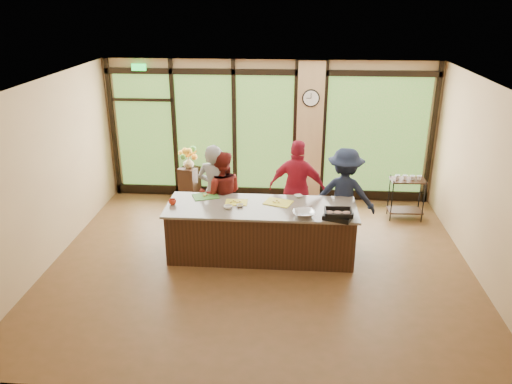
% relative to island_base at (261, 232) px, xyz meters
% --- Properties ---
extents(floor, '(7.00, 7.00, 0.00)m').
position_rel_island_base_xyz_m(floor, '(0.00, -0.30, -0.44)').
color(floor, brown).
rests_on(floor, ground).
extents(ceiling, '(7.00, 7.00, 0.00)m').
position_rel_island_base_xyz_m(ceiling, '(0.00, -0.30, 2.56)').
color(ceiling, silver).
rests_on(ceiling, back_wall).
extents(back_wall, '(7.00, 0.00, 7.00)m').
position_rel_island_base_xyz_m(back_wall, '(0.00, 2.70, 1.06)').
color(back_wall, tan).
rests_on(back_wall, floor).
extents(left_wall, '(0.00, 6.00, 6.00)m').
position_rel_island_base_xyz_m(left_wall, '(-3.50, -0.30, 1.06)').
color(left_wall, tan).
rests_on(left_wall, floor).
extents(right_wall, '(0.00, 6.00, 6.00)m').
position_rel_island_base_xyz_m(right_wall, '(3.50, -0.30, 1.06)').
color(right_wall, tan).
rests_on(right_wall, floor).
extents(window_wall, '(6.90, 0.12, 3.00)m').
position_rel_island_base_xyz_m(window_wall, '(0.16, 2.65, 0.95)').
color(window_wall, tan).
rests_on(window_wall, floor).
extents(island_base, '(3.10, 1.00, 0.88)m').
position_rel_island_base_xyz_m(island_base, '(0.00, 0.00, 0.00)').
color(island_base, black).
rests_on(island_base, floor).
extents(countertop, '(3.20, 1.10, 0.04)m').
position_rel_island_base_xyz_m(countertop, '(0.00, 0.00, 0.46)').
color(countertop, gray).
rests_on(countertop, island_base).
extents(wall_clock, '(0.36, 0.04, 0.36)m').
position_rel_island_base_xyz_m(wall_clock, '(0.85, 2.57, 1.81)').
color(wall_clock, black).
rests_on(wall_clock, window_wall).
extents(cook_left, '(0.75, 0.61, 1.78)m').
position_rel_island_base_xyz_m(cook_left, '(-0.89, 0.68, 0.45)').
color(cook_left, gray).
rests_on(cook_left, floor).
extents(cook_midleft, '(0.89, 0.74, 1.66)m').
position_rel_island_base_xyz_m(cook_midleft, '(-0.77, 0.68, 0.39)').
color(cook_midleft, maroon).
rests_on(cook_midleft, floor).
extents(cook_midright, '(1.15, 0.69, 1.83)m').
position_rel_island_base_xyz_m(cook_midright, '(0.61, 0.87, 0.47)').
color(cook_midright, maroon).
rests_on(cook_midright, floor).
extents(cook_right, '(1.22, 0.84, 1.74)m').
position_rel_island_base_xyz_m(cook_right, '(1.45, 0.74, 0.43)').
color(cook_right, '#161D31').
rests_on(cook_right, floor).
extents(roasting_pan, '(0.52, 0.46, 0.08)m').
position_rel_island_base_xyz_m(roasting_pan, '(1.25, -0.40, 0.52)').
color(roasting_pan, black).
rests_on(roasting_pan, countertop).
extents(mixing_bowl, '(0.39, 0.39, 0.08)m').
position_rel_island_base_xyz_m(mixing_bowl, '(0.71, -0.35, 0.52)').
color(mixing_bowl, silver).
rests_on(mixing_bowl, countertop).
extents(cutting_board_left, '(0.52, 0.46, 0.01)m').
position_rel_island_base_xyz_m(cutting_board_left, '(-1.00, 0.36, 0.49)').
color(cutting_board_left, '#408731').
rests_on(cutting_board_left, countertop).
extents(cutting_board_center, '(0.38, 0.29, 0.01)m').
position_rel_island_base_xyz_m(cutting_board_center, '(-0.43, 0.12, 0.49)').
color(cutting_board_center, gold).
rests_on(cutting_board_center, countertop).
extents(cutting_board_right, '(0.53, 0.47, 0.01)m').
position_rel_island_base_xyz_m(cutting_board_right, '(0.28, 0.17, 0.49)').
color(cutting_board_right, gold).
rests_on(cutting_board_right, countertop).
extents(prep_bowl_near, '(0.19, 0.19, 0.05)m').
position_rel_island_base_xyz_m(prep_bowl_near, '(-0.54, -0.12, 0.50)').
color(prep_bowl_near, silver).
rests_on(prep_bowl_near, countertop).
extents(prep_bowl_mid, '(0.16, 0.16, 0.04)m').
position_rel_island_base_xyz_m(prep_bowl_mid, '(-0.36, -0.04, 0.50)').
color(prep_bowl_mid, silver).
rests_on(prep_bowl_mid, countertop).
extents(prep_bowl_far, '(0.19, 0.19, 0.04)m').
position_rel_island_base_xyz_m(prep_bowl_far, '(0.62, 0.46, 0.50)').
color(prep_bowl_far, silver).
rests_on(prep_bowl_far, countertop).
extents(red_ramekin, '(0.14, 0.14, 0.10)m').
position_rel_island_base_xyz_m(red_ramekin, '(-1.50, -0.04, 0.53)').
color(red_ramekin, '#B42812').
rests_on(red_ramekin, countertop).
extents(flower_stand, '(0.48, 0.48, 0.75)m').
position_rel_island_base_xyz_m(flower_stand, '(-1.72, 2.37, -0.07)').
color(flower_stand, black).
rests_on(flower_stand, floor).
extents(flower_vase, '(0.29, 0.29, 0.24)m').
position_rel_island_base_xyz_m(flower_vase, '(-1.72, 2.37, 0.43)').
color(flower_vase, '#917C4F').
rests_on(flower_vase, flower_stand).
extents(bar_cart, '(0.69, 0.41, 0.92)m').
position_rel_island_base_xyz_m(bar_cart, '(2.79, 1.74, 0.11)').
color(bar_cart, black).
rests_on(bar_cart, floor).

